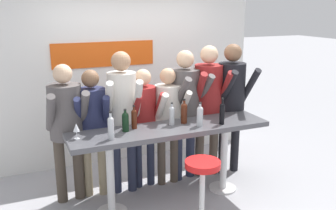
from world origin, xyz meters
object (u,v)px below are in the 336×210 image
at_px(person_left, 93,120).
at_px(wine_bottle_1, 222,113).
at_px(person_far_right, 208,97).
at_px(person_center, 144,115).
at_px(bar_stool, 202,182).
at_px(person_center_left, 122,107).
at_px(wine_bottle_5, 134,118).
at_px(wine_glass_0, 76,128).
at_px(person_far_left, 66,119).
at_px(tasting_table, 171,139).
at_px(person_right, 185,102).
at_px(wine_bottle_0, 111,127).
at_px(wine_bottle_4, 184,112).
at_px(person_rightmost, 232,95).
at_px(wine_bottle_3, 172,115).
at_px(wine_bottle_2, 200,115).
at_px(wine_bottle_6, 125,121).
at_px(person_center_right, 168,114).

height_order(person_left, wine_bottle_1, person_left).
bearing_deg(person_far_right, person_center, -171.51).
relative_size(bar_stool, person_center_left, 0.40).
relative_size(wine_bottle_5, wine_glass_0, 1.58).
bearing_deg(person_center_left, person_far_left, -174.79).
relative_size(bar_stool, person_far_left, 0.43).
xyz_separation_m(person_center, wine_glass_0, (-0.93, -0.47, 0.10)).
distance_m(wine_bottle_1, wine_glass_0, 1.72).
bearing_deg(person_far_left, wine_glass_0, -86.50).
bearing_deg(tasting_table, person_center, 108.09).
bearing_deg(wine_glass_0, person_right, 17.18).
relative_size(tasting_table, wine_bottle_0, 7.81).
height_order(bar_stool, person_center, person_center).
bearing_deg(wine_bottle_4, wine_bottle_5, 176.03).
bearing_deg(wine_bottle_4, person_rightmost, 21.16).
xyz_separation_m(wine_bottle_0, wine_bottle_3, (0.80, 0.20, -0.01)).
relative_size(person_far_left, person_rightmost, 0.92).
bearing_deg(person_rightmost, wine_glass_0, -170.16).
height_order(person_left, wine_bottle_3, person_left).
xyz_separation_m(person_far_left, wine_bottle_0, (0.38, -0.62, 0.05)).
xyz_separation_m(person_center_left, person_far_right, (1.22, 0.03, 0.00)).
distance_m(tasting_table, person_far_right, 0.96).
bearing_deg(wine_glass_0, person_far_left, 94.91).
relative_size(wine_bottle_3, wine_bottle_5, 0.99).
bearing_deg(wine_bottle_2, person_far_left, 158.12).
bearing_deg(wine_bottle_0, wine_bottle_1, -0.43).
distance_m(bar_stool, person_far_right, 1.40).
bearing_deg(wine_bottle_4, wine_glass_0, -177.64).
height_order(person_center, person_far_right, person_far_right).
relative_size(person_far_left, wine_bottle_3, 6.16).
distance_m(wine_bottle_1, wine_bottle_6, 1.17).
height_order(person_center_right, person_far_right, person_far_right).
height_order(bar_stool, person_center_right, person_center_right).
height_order(wine_bottle_2, wine_bottle_4, wine_bottle_4).
bearing_deg(wine_bottle_0, bar_stool, -27.63).
xyz_separation_m(bar_stool, wine_bottle_1, (0.49, 0.45, 0.61)).
bearing_deg(person_center_left, wine_bottle_0, -108.00).
relative_size(person_rightmost, wine_bottle_1, 5.65).
xyz_separation_m(person_right, wine_bottle_2, (-0.09, -0.59, -0.02)).
bearing_deg(wine_bottle_0, person_far_left, 121.30).
relative_size(person_center_right, wine_glass_0, 8.95).
xyz_separation_m(wine_bottle_0, wine_bottle_5, (0.34, 0.25, -0.01)).
height_order(wine_bottle_5, wine_glass_0, wine_bottle_5).
height_order(person_far_left, wine_bottle_5, person_far_left).
bearing_deg(bar_stool, person_rightmost, 45.78).
relative_size(wine_bottle_0, wine_bottle_1, 0.95).
height_order(person_right, person_rightmost, person_rightmost).
bearing_deg(wine_bottle_1, tasting_table, 167.44).
height_order(person_far_right, wine_glass_0, person_far_right).
bearing_deg(wine_bottle_1, person_far_right, 76.08).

